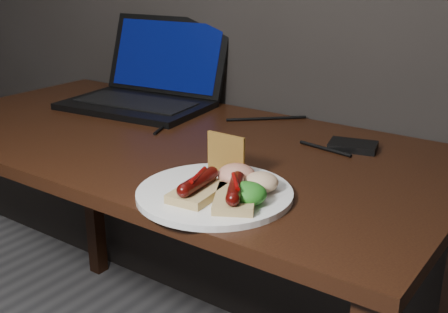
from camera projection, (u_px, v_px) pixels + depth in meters
desk at (169, 171)px, 1.41m from camera, size 1.40×0.70×0.75m
laptop at (147, 87)px, 1.67m from camera, size 0.45×0.39×0.25m
hard_drive at (353, 146)px, 1.29m from camera, size 0.12×0.09×0.02m
desk_cables at (201, 119)px, 1.52m from camera, size 0.89×0.36×0.01m
plate at (215, 193)px, 1.04m from camera, size 0.38×0.38×0.01m
bread_sausage_center at (198, 187)px, 1.01m from camera, size 0.08×0.12×0.04m
bread_sausage_right at (235, 194)px, 0.98m from camera, size 0.12×0.13×0.04m
crispbread at (226, 155)px, 1.09m from camera, size 0.08×0.01×0.08m
salad_greens at (247, 194)px, 0.97m from camera, size 0.07×0.07×0.04m
salsa_mound at (236, 175)px, 1.06m from camera, size 0.07×0.07×0.04m
coleslaw_mound at (261, 182)px, 1.03m from camera, size 0.06×0.06×0.04m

